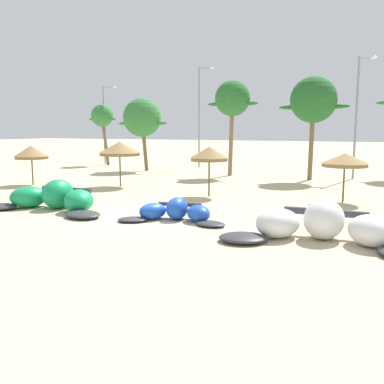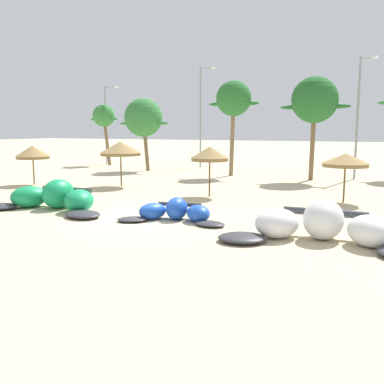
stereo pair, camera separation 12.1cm
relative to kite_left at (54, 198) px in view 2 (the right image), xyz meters
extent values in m
plane|color=beige|center=(4.87, 0.40, -0.58)|extent=(260.00, 260.00, 0.00)
ellipsoid|color=#199E5B|center=(-1.59, -0.08, -0.02)|extent=(2.22, 2.35, 1.12)
ellipsoid|color=#199E5B|center=(-0.02, 0.39, 0.18)|extent=(1.53, 1.93, 1.51)
ellipsoid|color=#199E5B|center=(1.59, 0.06, -0.02)|extent=(2.28, 2.36, 1.12)
ellipsoid|color=#333338|center=(2.65, -0.96, -0.43)|extent=(2.22, 1.94, 0.30)
cylinder|color=#333338|center=(-0.05, 1.04, 0.32)|extent=(3.06, 0.41, 0.28)
cube|color=#333338|center=(-0.01, 0.20, 0.18)|extent=(1.14, 0.72, 0.04)
ellipsoid|color=#333338|center=(5.22, -0.70, -0.48)|extent=(1.65, 1.52, 0.20)
ellipsoid|color=blue|center=(5.76, 0.13, -0.20)|extent=(1.44, 1.62, 0.75)
ellipsoid|color=blue|center=(6.77, 0.59, -0.07)|extent=(1.20, 1.50, 1.01)
ellipsoid|color=blue|center=(7.87, 0.52, -0.20)|extent=(1.64, 1.63, 0.75)
ellipsoid|color=#333338|center=(8.67, -0.06, -0.48)|extent=(1.48, 1.18, 0.20)
cylinder|color=#333338|center=(6.68, 1.05, 0.02)|extent=(2.06, 0.56, 0.19)
cube|color=#333338|center=(6.79, 0.46, -0.07)|extent=(0.82, 0.61, 0.04)
ellipsoid|color=#333338|center=(10.71, -1.87, -0.43)|extent=(2.21, 2.05, 0.30)
ellipsoid|color=white|center=(11.69, -0.73, -0.02)|extent=(2.19, 2.28, 1.11)
ellipsoid|color=white|center=(13.30, -0.23, 0.17)|extent=(1.57, 1.85, 1.50)
ellipsoid|color=white|center=(14.95, -0.56, -0.02)|extent=(2.26, 2.31, 1.11)
cylinder|color=#333338|center=(13.27, 0.39, 0.32)|extent=(3.14, 0.45, 0.28)
cube|color=#333338|center=(13.31, -0.41, 0.17)|extent=(1.17, 0.70, 0.04)
cylinder|color=brown|center=(-8.33, 6.82, 0.47)|extent=(0.10, 0.10, 2.10)
cone|color=#9E7F4C|center=(-8.33, 6.82, 1.92)|extent=(2.47, 2.47, 0.79)
cylinder|color=olive|center=(-8.33, 6.82, 1.42)|extent=(2.35, 2.35, 0.20)
cylinder|color=brown|center=(-1.96, 8.79, 0.62)|extent=(0.10, 0.10, 2.40)
cone|color=#9E7F4C|center=(-1.96, 8.79, 2.22)|extent=(2.96, 2.96, 0.80)
cylinder|color=olive|center=(-1.96, 8.79, 1.72)|extent=(2.81, 2.81, 0.20)
cylinder|color=brown|center=(5.51, 7.33, 0.60)|extent=(0.10, 0.10, 2.35)
cone|color=#9E7F4C|center=(5.51, 7.33, 2.11)|extent=(2.33, 2.33, 0.68)
cylinder|color=olive|center=(5.51, 7.33, 1.67)|extent=(2.21, 2.21, 0.20)
cylinder|color=brown|center=(13.14, 8.58, 0.51)|extent=(0.10, 0.10, 2.18)
cone|color=#9E7F4C|center=(13.14, 8.58, 1.89)|extent=(2.58, 2.58, 0.56)
cylinder|color=olive|center=(13.14, 8.58, 1.51)|extent=(2.45, 2.45, 0.20)
cylinder|color=brown|center=(-14.01, 23.38, 2.21)|extent=(1.01, 0.36, 5.57)
sphere|color=#337A38|center=(-14.33, 23.38, 4.99)|extent=(2.50, 2.50, 2.50)
ellipsoid|color=#337A38|center=(-15.33, 23.38, 4.61)|extent=(1.75, 0.50, 0.36)
ellipsoid|color=#337A38|center=(-13.34, 23.38, 4.61)|extent=(1.75, 0.50, 0.36)
cylinder|color=brown|center=(-6.54, 19.63, 2.01)|extent=(0.80, 0.36, 5.19)
sphere|color=#337A38|center=(-6.76, 19.63, 4.61)|extent=(3.73, 3.73, 3.73)
ellipsoid|color=#337A38|center=(-8.25, 19.63, 4.05)|extent=(2.61, 0.50, 0.36)
ellipsoid|color=#337A38|center=(-5.26, 19.63, 4.05)|extent=(2.61, 0.50, 0.36)
cylinder|color=#7F6647|center=(2.73, 18.93, 2.76)|extent=(0.52, 0.36, 6.69)
sphere|color=#286B2D|center=(2.81, 18.93, 6.11)|extent=(3.05, 3.05, 3.05)
ellipsoid|color=#286B2D|center=(1.59, 18.93, 5.65)|extent=(2.13, 0.50, 0.36)
ellipsoid|color=#286B2D|center=(4.02, 18.93, 5.65)|extent=(2.13, 0.50, 0.36)
cylinder|color=brown|center=(9.65, 18.54, 2.60)|extent=(0.43, 0.36, 6.35)
sphere|color=#236028|center=(9.68, 18.54, 5.77)|extent=(3.64, 3.64, 3.64)
ellipsoid|color=#236028|center=(8.23, 18.54, 5.22)|extent=(2.55, 0.50, 0.36)
ellipsoid|color=#236028|center=(11.14, 18.54, 5.22)|extent=(2.55, 0.50, 0.36)
cylinder|color=gray|center=(-14.89, 24.45, 3.90)|extent=(0.18, 0.18, 8.94)
cylinder|color=gray|center=(-14.10, 24.45, 8.22)|extent=(1.58, 0.10, 0.10)
ellipsoid|color=silver|center=(-13.31, 24.45, 8.22)|extent=(0.56, 0.24, 0.20)
cylinder|color=gray|center=(-3.11, 25.12, 4.64)|extent=(0.18, 0.18, 10.44)
cylinder|color=gray|center=(-2.39, 25.12, 9.72)|extent=(1.45, 0.10, 0.10)
ellipsoid|color=silver|center=(-1.66, 25.12, 9.72)|extent=(0.56, 0.24, 0.20)
cylinder|color=gray|center=(12.73, 20.76, 4.30)|extent=(0.18, 0.18, 9.75)
cylinder|color=gray|center=(13.25, 20.76, 9.02)|extent=(1.05, 0.10, 0.10)
ellipsoid|color=silver|center=(13.78, 20.76, 9.02)|extent=(0.56, 0.24, 0.20)
camera|label=1|loc=(15.35, -16.18, 3.48)|focal=39.52mm
camera|label=2|loc=(15.46, -16.13, 3.48)|focal=39.52mm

